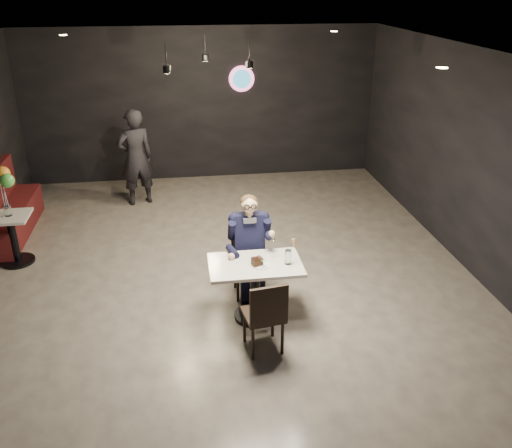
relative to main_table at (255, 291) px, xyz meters
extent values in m
plane|color=gray|center=(-0.31, 0.76, -0.38)|extent=(9.00, 9.00, 0.00)
cube|color=black|center=(-0.31, 2.76, 2.51)|extent=(1.40, 1.20, 0.36)
cube|color=silver|center=(0.00, 0.00, 0.00)|extent=(1.10, 0.70, 0.75)
cube|color=black|center=(0.00, 0.55, 0.09)|extent=(0.42, 0.46, 0.92)
cube|color=black|center=(0.00, -0.62, 0.09)|extent=(0.48, 0.52, 0.92)
cube|color=black|center=(0.00, 0.55, 0.34)|extent=(0.60, 0.80, 1.44)
cylinder|color=white|center=(0.07, -0.06, 0.38)|extent=(0.22, 0.22, 0.01)
cube|color=black|center=(0.02, -0.05, 0.43)|extent=(0.14, 0.13, 0.08)
ellipsoid|color=green|center=(0.08, -0.12, 0.47)|extent=(0.06, 0.04, 0.01)
cylinder|color=silver|center=(0.38, -0.06, 0.46)|extent=(0.08, 0.08, 0.18)
cone|color=tan|center=(0.46, -0.03, 0.61)|extent=(0.07, 0.07, 0.12)
cube|color=#4E1015|center=(-3.56, 2.89, 0.15)|extent=(0.53, 2.11, 1.05)
cube|color=silver|center=(-3.26, 1.89, -0.03)|extent=(0.55, 0.55, 0.69)
cylinder|color=silver|center=(-3.26, 1.89, 0.45)|extent=(0.10, 0.10, 0.15)
cube|color=yellow|center=(-3.26, 1.89, 0.82)|extent=(0.36, 0.36, 0.60)
imported|color=black|center=(-1.59, 3.98, 0.50)|extent=(0.74, 0.61, 1.75)
camera|label=1|loc=(-0.80, -5.56, 3.47)|focal=38.00mm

